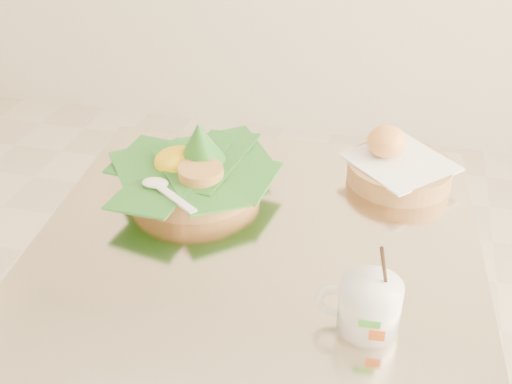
% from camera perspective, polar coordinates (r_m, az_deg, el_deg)
% --- Properties ---
extents(cafe_table, '(0.75, 0.75, 0.75)m').
position_cam_1_polar(cafe_table, '(1.16, -0.02, -13.21)').
color(cafe_table, gray).
rests_on(cafe_table, floor).
extents(rice_basket, '(0.29, 0.29, 0.15)m').
position_cam_1_polar(rice_basket, '(1.13, -5.58, 2.07)').
color(rice_basket, '#A97548').
rests_on(rice_basket, cafe_table).
extents(bread_basket, '(0.23, 0.23, 0.10)m').
position_cam_1_polar(bread_basket, '(1.19, 12.44, 2.29)').
color(bread_basket, '#A97548').
rests_on(bread_basket, cafe_table).
extents(coffee_mug, '(0.11, 0.08, 0.14)m').
position_cam_1_polar(coffee_mug, '(0.86, 9.92, -9.80)').
color(coffee_mug, white).
rests_on(coffee_mug, cafe_table).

